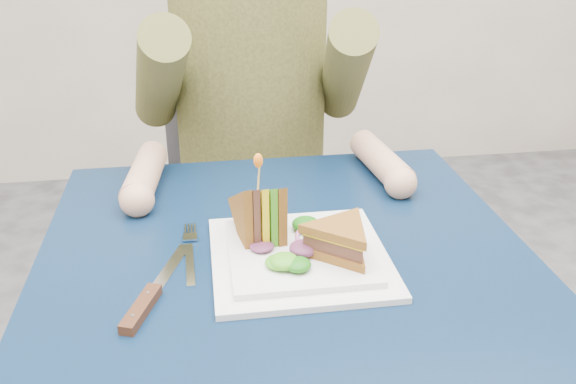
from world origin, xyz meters
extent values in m
cube|color=black|center=(0.00, 0.00, 0.71)|extent=(0.75, 0.75, 0.03)
cylinder|color=#595B5E|center=(-0.32, 0.32, 0.35)|extent=(0.04, 0.04, 0.70)
cylinder|color=#595B5E|center=(0.32, 0.32, 0.35)|extent=(0.04, 0.04, 0.70)
cube|color=#47474C|center=(0.00, 0.57, 0.45)|extent=(0.42, 0.40, 0.04)
cube|color=#47474C|center=(0.00, 0.75, 0.70)|extent=(0.42, 0.03, 0.46)
cylinder|color=#47474C|center=(-0.18, 0.40, 0.21)|extent=(0.02, 0.02, 0.43)
cylinder|color=#47474C|center=(0.18, 0.40, 0.21)|extent=(0.02, 0.02, 0.43)
cylinder|color=#47474C|center=(-0.18, 0.74, 0.21)|extent=(0.02, 0.02, 0.43)
cylinder|color=#47474C|center=(0.18, 0.74, 0.21)|extent=(0.02, 0.02, 0.43)
cylinder|color=#4A4A22|center=(0.00, 0.55, 0.87)|extent=(0.34, 0.34, 0.52)
cylinder|color=brown|center=(-0.20, 0.46, 0.89)|extent=(0.15, 0.39, 0.31)
cylinder|color=tan|center=(-0.23, 0.26, 0.76)|extent=(0.08, 0.20, 0.06)
sphere|color=tan|center=(-0.23, 0.16, 0.76)|extent=(0.06, 0.06, 0.06)
cylinder|color=brown|center=(0.20, 0.46, 0.89)|extent=(0.15, 0.39, 0.31)
cylinder|color=tan|center=(0.23, 0.26, 0.76)|extent=(0.08, 0.20, 0.06)
sphere|color=tan|center=(0.23, 0.16, 0.76)|extent=(0.06, 0.06, 0.06)
cube|color=white|center=(0.02, -0.02, 0.73)|extent=(0.26, 0.26, 0.01)
cube|color=white|center=(0.02, -0.02, 0.74)|extent=(0.21, 0.21, 0.01)
cube|color=silver|center=(-0.15, -0.02, 0.73)|extent=(0.02, 0.12, 0.00)
cube|color=silver|center=(-0.14, 0.06, 0.73)|extent=(0.02, 0.02, 0.00)
cube|color=silver|center=(-0.15, 0.09, 0.73)|extent=(0.00, 0.03, 0.00)
cube|color=silver|center=(-0.15, 0.09, 0.73)|extent=(0.00, 0.03, 0.00)
cube|color=silver|center=(-0.14, 0.09, 0.73)|extent=(0.00, 0.03, 0.00)
cube|color=silver|center=(-0.14, 0.09, 0.73)|extent=(0.00, 0.03, 0.00)
cube|color=silver|center=(-0.17, -0.02, 0.73)|extent=(0.06, 0.13, 0.00)
cube|color=black|center=(-0.21, -0.12, 0.74)|extent=(0.05, 0.10, 0.01)
cylinder|color=silver|center=(-0.20, -0.10, 0.74)|extent=(0.01, 0.01, 0.00)
cylinder|color=silver|center=(-0.22, -0.14, 0.74)|extent=(0.01, 0.01, 0.00)
cylinder|color=tan|center=(-0.04, 0.02, 0.85)|extent=(0.01, 0.01, 0.06)
ellipsoid|color=orange|center=(-0.04, 0.02, 0.88)|extent=(0.01, 0.01, 0.02)
torus|color=#9E4C7A|center=(0.03, -0.02, 0.77)|extent=(0.04, 0.04, 0.02)
camera|label=1|loc=(-0.11, -0.79, 1.22)|focal=38.00mm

